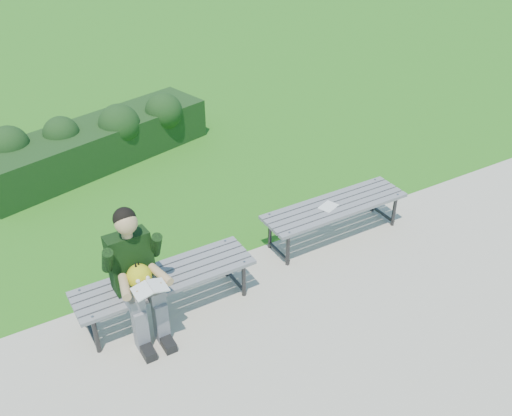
{
  "coord_description": "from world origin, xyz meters",
  "views": [
    {
      "loc": [
        -2.21,
        -4.64,
        4.04
      ],
      "look_at": [
        0.37,
        -0.25,
        0.77
      ],
      "focal_mm": 40.0,
      "sensor_mm": 36.0,
      "label": 1
    }
  ],
  "objects_px": {
    "bench_left": "(165,280)",
    "bench_right": "(335,208)",
    "paper_sheet": "(328,207)",
    "seated_boy": "(136,271)",
    "hedge": "(97,139)"
  },
  "relations": [
    {
      "from": "bench_right",
      "to": "paper_sheet",
      "type": "distance_m",
      "value": 0.12
    },
    {
      "from": "hedge",
      "to": "seated_boy",
      "type": "bearing_deg",
      "value": -100.98
    },
    {
      "from": "seated_boy",
      "to": "bench_left",
      "type": "bearing_deg",
      "value": 17.36
    },
    {
      "from": "bench_right",
      "to": "seated_boy",
      "type": "xyz_separation_m",
      "value": [
        -2.54,
        -0.3,
        0.3
      ]
    },
    {
      "from": "bench_right",
      "to": "seated_boy",
      "type": "distance_m",
      "value": 2.57
    },
    {
      "from": "bench_right",
      "to": "paper_sheet",
      "type": "height_order",
      "value": "bench_right"
    },
    {
      "from": "hedge",
      "to": "bench_right",
      "type": "bearing_deg",
      "value": -61.07
    },
    {
      "from": "bench_left",
      "to": "seated_boy",
      "type": "relative_size",
      "value": 1.37
    },
    {
      "from": "seated_boy",
      "to": "paper_sheet",
      "type": "height_order",
      "value": "seated_boy"
    },
    {
      "from": "paper_sheet",
      "to": "seated_boy",
      "type": "bearing_deg",
      "value": -173.1
    },
    {
      "from": "bench_right",
      "to": "seated_boy",
      "type": "height_order",
      "value": "seated_boy"
    },
    {
      "from": "hedge",
      "to": "bench_right",
      "type": "distance_m",
      "value": 3.79
    },
    {
      "from": "bench_left",
      "to": "paper_sheet",
      "type": "distance_m",
      "value": 2.15
    },
    {
      "from": "bench_left",
      "to": "bench_right",
      "type": "bearing_deg",
      "value": 5.14
    },
    {
      "from": "bench_left",
      "to": "bench_right",
      "type": "xyz_separation_m",
      "value": [
        2.24,
        0.2,
        0.0
      ]
    }
  ]
}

